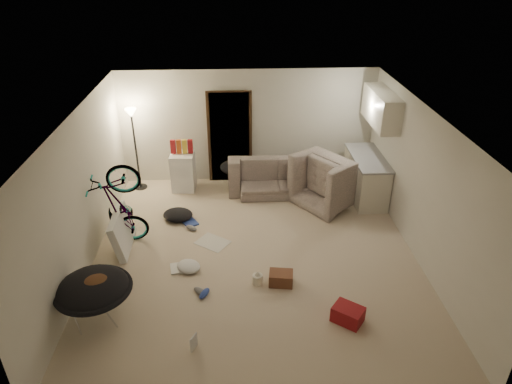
{
  "coord_description": "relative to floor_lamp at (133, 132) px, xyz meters",
  "views": [
    {
      "loc": [
        -0.31,
        -6.42,
        4.7
      ],
      "look_at": [
        0.05,
        0.6,
        0.92
      ],
      "focal_mm": 32.0,
      "sensor_mm": 36.0,
      "label": 1
    }
  ],
  "objects": [
    {
      "name": "book_white",
      "position": [
        1.1,
        -2.96,
        -1.29
      ],
      "size": [
        0.27,
        0.33,
        0.03
      ],
      "primitive_type": "cube",
      "rotation": [
        0.0,
        0.0,
        0.18
      ],
      "color": "silver",
      "rests_on": "floor"
    },
    {
      "name": "hoodie",
      "position": [
        0.15,
        -4.1,
        -0.65
      ],
      "size": [
        0.61,
        0.57,
        0.22
      ],
      "primitive_type": "ellipsoid",
      "rotation": [
        0.0,
        0.0,
        0.44
      ],
      "color": "#54321C",
      "rests_on": "saucer_chair"
    },
    {
      "name": "drink_case_a",
      "position": [
        2.77,
        -3.43,
        -1.2
      ],
      "size": [
        0.4,
        0.31,
        0.21
      ],
      "primitive_type": "cube",
      "rotation": [
        0.0,
        0.0,
        -0.14
      ],
      "color": "brown",
      "rests_on": "floor"
    },
    {
      "name": "kitchen_uppers",
      "position": [
        4.96,
        -0.65,
        0.64
      ],
      "size": [
        0.38,
        1.4,
        0.65
      ],
      "primitive_type": "cube",
      "color": "beige",
      "rests_on": "wall_right"
    },
    {
      "name": "snack_box_2",
      "position": [
        1.05,
        -0.1,
        -0.31
      ],
      "size": [
        0.11,
        0.09,
        0.3
      ],
      "primitive_type": "cube",
      "rotation": [
        0.0,
        0.0,
        0.19
      ],
      "color": "gold",
      "rests_on": "mini_fridge"
    },
    {
      "name": "clothes_lump_a",
      "position": [
        0.96,
        -1.38,
        -1.21
      ],
      "size": [
        0.69,
        0.63,
        0.19
      ],
      "primitive_type": "ellipsoid",
      "rotation": [
        0.0,
        0.0,
        -0.27
      ],
      "color": "black",
      "rests_on": "floor"
    },
    {
      "name": "book_blue",
      "position": [
        1.2,
        -1.54,
        -1.29
      ],
      "size": [
        0.37,
        0.4,
        0.03
      ],
      "primitive_type": "cube",
      "rotation": [
        0.0,
        0.0,
        0.54
      ],
      "color": "#2A4198",
      "rests_on": "floor"
    },
    {
      "name": "sofa_drape",
      "position": [
        2.06,
        -0.2,
        -0.77
      ],
      "size": [
        0.58,
        0.49,
        0.28
      ],
      "primitive_type": "ellipsoid",
      "rotation": [
        0.0,
        0.0,
        -0.05
      ],
      "color": "black",
      "rests_on": "sofa"
    },
    {
      "name": "newspaper",
      "position": [
        1.66,
        -2.23,
        -1.3
      ],
      "size": [
        0.7,
        0.67,
        0.01
      ],
      "primitive_type": "cube",
      "rotation": [
        0.0,
        0.0,
        0.94
      ],
      "color": "beige",
      "rests_on": "floor"
    },
    {
      "name": "tv_box",
      "position": [
        0.1,
        -2.28,
        -0.97
      ],
      "size": [
        0.29,
        1.03,
        0.69
      ],
      "primitive_type": "cube",
      "rotation": [
        0.0,
        -0.21,
        0.03
      ],
      "color": "silver",
      "rests_on": "floor"
    },
    {
      "name": "shoe_3",
      "position": [
        1.51,
        -3.59,
        -1.26
      ],
      "size": [
        0.25,
        0.23,
        0.09
      ],
      "primitive_type": "ellipsoid",
      "rotation": [
        0.0,
        0.0,
        -0.7
      ],
      "color": "slate",
      "rests_on": "floor"
    },
    {
      "name": "shoe_2",
      "position": [
        1.58,
        -3.65,
        -1.26
      ],
      "size": [
        0.21,
        0.27,
        0.09
      ],
      "primitive_type": "ellipsoid",
      "rotation": [
        0.0,
        0.0,
        1.08
      ],
      "color": "#2A4198",
      "rests_on": "floor"
    },
    {
      "name": "bicycle",
      "position": [
        0.1,
        -2.19,
        -0.87
      ],
      "size": [
        1.7,
        0.83,
        0.96
      ],
      "primitive_type": "imported",
      "rotation": [
        0.0,
        -0.17,
        1.64
      ],
      "color": "black",
      "rests_on": "floor"
    },
    {
      "name": "clothes_lump_c",
      "position": [
        1.29,
        -2.99,
        -1.24
      ],
      "size": [
        0.54,
        0.54,
        0.13
      ],
      "primitive_type": "ellipsoid",
      "rotation": [
        0.0,
        0.0,
        -0.75
      ],
      "color": "silver",
      "rests_on": "floor"
    },
    {
      "name": "armchair",
      "position": [
        4.14,
        -0.78,
        -0.92
      ],
      "size": [
        1.56,
        1.59,
        0.78
      ],
      "primitive_type": "imported",
      "rotation": [
        0.0,
        0.0,
        2.2
      ],
      "color": "#394139",
      "rests_on": "floor"
    },
    {
      "name": "book_asset",
      "position": [
        1.46,
        -4.76,
        -1.3
      ],
      "size": [
        0.28,
        0.26,
        0.02
      ],
      "primitive_type": "imported",
      "rotation": [
        0.0,
        0.0,
        1.05
      ],
      "color": "maroon",
      "rests_on": "floor"
    },
    {
      "name": "door_trim",
      "position": [
        2.0,
        0.29,
        -0.29
      ],
      "size": [
        0.97,
        0.04,
        2.1
      ],
      "primitive_type": "cube",
      "color": "#362213",
      "rests_on": "floor"
    },
    {
      "name": "mini_fridge",
      "position": [
        0.98,
        -0.1,
        -0.89
      ],
      "size": [
        0.52,
        0.52,
        0.83
      ],
      "primitive_type": "cube",
      "rotation": [
        0.0,
        0.0,
        -0.06
      ],
      "color": "white",
      "rests_on": "floor"
    },
    {
      "name": "snack_box_1",
      "position": [
        0.93,
        -0.1,
        -0.31
      ],
      "size": [
        0.11,
        0.08,
        0.3
      ],
      "primitive_type": "cube",
      "rotation": [
        0.0,
        0.0,
        0.1
      ],
      "color": "#B84A17",
      "rests_on": "mini_fridge"
    },
    {
      "name": "juicer",
      "position": [
        2.41,
        -3.4,
        -1.21
      ],
      "size": [
        0.16,
        0.16,
        0.23
      ],
      "color": "silver",
      "rests_on": "floor"
    },
    {
      "name": "floor",
      "position": [
        2.4,
        -2.65,
        -1.32
      ],
      "size": [
        5.5,
        6.0,
        0.02
      ],
      "primitive_type": "cube",
      "color": "beige",
      "rests_on": "ground"
    },
    {
      "name": "snack_box_0",
      "position": [
        0.81,
        -0.1,
        -0.31
      ],
      "size": [
        0.11,
        0.09,
        0.3
      ],
      "primitive_type": "cube",
      "rotation": [
        0.0,
        0.0,
        -0.18
      ],
      "color": "maroon",
      "rests_on": "mini_fridge"
    },
    {
      "name": "shoe_1",
      "position": [
        1.25,
        -1.79,
        -1.26
      ],
      "size": [
        0.26,
        0.22,
        0.09
      ],
      "primitive_type": "ellipsoid",
      "rotation": [
        0.0,
        0.0,
        -0.61
      ],
      "color": "slate",
      "rests_on": "floor"
    },
    {
      "name": "drink_case_b",
      "position": [
        3.64,
        -4.29,
        -1.19
      ],
      "size": [
        0.51,
        0.49,
        0.24
      ],
      "primitive_type": "cube",
      "rotation": [
        0.0,
        0.0,
        -0.65
      ],
      "color": "maroon",
      "rests_on": "floor"
    },
    {
      "name": "counter_top",
      "position": [
        4.83,
        -0.65,
        -0.41
      ],
      "size": [
        0.64,
        1.54,
        0.04
      ],
      "primitive_type": "cube",
      "color": "gray",
      "rests_on": "kitchen_counter"
    },
    {
      "name": "wall_front",
      "position": [
        2.4,
        -5.66,
        -0.06
      ],
      "size": [
        5.5,
        0.02,
        2.5
      ],
      "primitive_type": "cube",
      "color": "beige",
      "rests_on": "floor"
    },
    {
      "name": "wall_right",
      "position": [
        5.16,
        -2.65,
        -0.06
      ],
      "size": [
        0.02,
        6.0,
        2.5
      ],
      "primitive_type": "cube",
      "color": "beige",
      "rests_on": "floor"
    },
    {
      "name": "doorway",
      "position": [
        2.0,
        0.32,
        -0.29
      ],
      "size": [
        0.85,
        0.1,
        2.04
      ],
      "primitive_type": "cube",
      "color": "black",
      "rests_on": "floor"
    },
    {
      "name": "sofa",
      "position": [
        3.01,
        -0.2,
        -1.0
      ],
      "size": [
        2.12,
        0.84,
        0.62
      ],
      "primitive_type": "imported",
      "rotation": [
        0.0,
        0.0,
        3.15
      ],
      "color": "#394139",
      "rests_on": "floor"
    },
    {
      "name": "wall_left",
      "position": [
        -0.36,
        -2.65,
        -0.06
      ],
      "size": [
        0.02,
        6.0,
        2.5
      ],
      "primitive_type": "cube",
      "color": "beige",
      "rests_on": "floor"
    },
    {
      "name": "ceiling",
      "position": [
        2.4,
        -2.65,
        1.2
      ],
      "size": [
        5.5,
        6.0,
        0.02
      ],
      "primitive_type": "cube",
      "color": "white",
      "rests_on": "wall_back"
    },
    {
      "name": "snack_box_3",
      "position": [
        1.17,
        -0.1,
        -0.31
      ],
      "size": [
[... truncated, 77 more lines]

